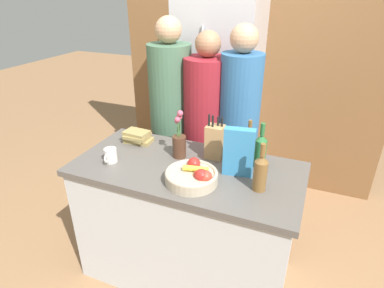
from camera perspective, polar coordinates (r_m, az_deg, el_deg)
ground_plane at (r=2.63m, az=-0.81°, el=-21.38°), size 14.00×14.00×0.00m
kitchen_island at (r=2.32m, az=-0.88°, el=-13.75°), size 1.46×0.72×0.91m
back_wall_wood at (r=3.33m, az=10.17°, el=14.73°), size 2.66×0.12×2.60m
refrigerator at (r=3.12m, az=4.73°, el=8.72°), size 0.71×0.63×2.02m
fruit_bowl at (r=1.88m, az=0.16°, el=-5.63°), size 0.31×0.31×0.11m
knife_block at (r=2.11m, az=4.08°, el=0.45°), size 0.11×0.10×0.31m
flower_vase at (r=2.13m, az=-2.29°, el=0.23°), size 0.09×0.09×0.33m
cereal_box at (r=1.92m, az=8.30°, el=-1.45°), size 0.19×0.09×0.30m
coffee_mug at (r=2.15m, az=-14.29°, el=-1.97°), size 0.08×0.12×0.09m
book_stack at (r=2.38m, az=-9.64°, el=1.27°), size 0.21×0.15×0.09m
bottle_oil at (r=1.82m, az=12.08°, el=-4.91°), size 0.08×0.08×0.29m
bottle_vinegar at (r=2.13m, az=10.02°, el=0.03°), size 0.07×0.07×0.27m
bottle_wine at (r=2.04m, az=12.07°, el=-1.07°), size 0.07×0.07×0.30m
person_at_sink at (r=2.72m, az=-3.77°, el=5.60°), size 0.35×0.35×1.75m
person_in_blue at (r=2.62m, az=2.57°, el=3.47°), size 0.37×0.37×1.66m
person_in_red_tee at (r=2.51m, az=8.24°, el=3.38°), size 0.31×0.31×1.73m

